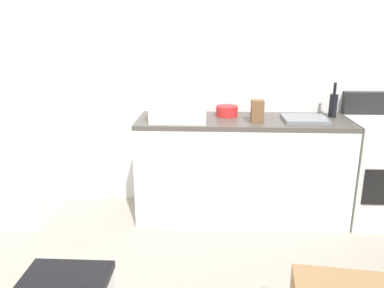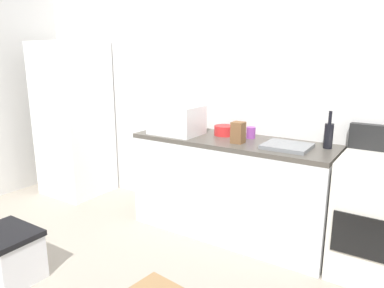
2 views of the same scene
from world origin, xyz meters
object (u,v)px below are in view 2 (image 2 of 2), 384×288
Objects in this scene: wine_bottle at (329,135)px; refrigerator at (74,120)px; microwave at (176,120)px; stove_oven at (379,217)px; coffee_mug at (251,133)px; storage_bin at (8,255)px; mixing_bowl at (224,130)px; knife_block at (238,133)px.

refrigerator is at bearing -176.54° from wine_bottle.
refrigerator is at bearing 178.56° from microwave.
refrigerator is 3.30m from stove_oven.
storage_bin is (-1.16, -1.67, -0.76)m from coffee_mug.
storage_bin is at bearing -137.60° from wine_bottle.
stove_oven is at bearing 34.48° from storage_bin.
storage_bin is at bearing -118.70° from mixing_bowl.
mixing_bowl is (-1.35, 0.10, 0.48)m from stove_oven.
stove_oven reaches higher than mixing_bowl.
stove_oven reaches higher than storage_bin.
wine_bottle is 1.67× the size of knife_block.
coffee_mug is at bearing 4.43° from mixing_bowl.
storage_bin is (-0.49, -1.45, -0.84)m from microwave.
storage_bin is at bearing -55.73° from refrigerator.
wine_bottle reaches higher than knife_block.
wine_bottle is at bearing 1.01° from mixing_bowl.
coffee_mug reaches higher than mixing_bowl.
microwave is 0.65m from knife_block.
microwave is 0.46m from mixing_bowl.
wine_bottle reaches higher than coffee_mug.
microwave is 2.56× the size of knife_block.
coffee_mug is (2.17, 0.18, 0.06)m from refrigerator.
storage_bin is (-2.25, -1.55, -0.27)m from stove_oven.
mixing_bowl is (1.92, 0.16, 0.06)m from refrigerator.
knife_block is at bearing -1.53° from microwave.
knife_block is at bearing -161.53° from wine_bottle.
wine_bottle is 2.60m from storage_bin.
knife_block is at bearing -93.86° from coffee_mug.
microwave is at bearing -1.44° from refrigerator.
stove_oven is 3.67× the size of wine_bottle.
mixing_bowl is at bearing 4.63° from refrigerator.
refrigerator reaches higher than stove_oven.
stove_oven reaches higher than knife_block.
wine_bottle reaches higher than mixing_bowl.
stove_oven is 6.11× the size of knife_block.
wine_bottle is at bearing 42.40° from storage_bin.
coffee_mug is 0.53× the size of mixing_bowl.
wine_bottle is 0.72m from knife_block.
refrigerator reaches higher than knife_block.
coffee_mug is at bearing 55.22° from storage_bin.
knife_block reaches higher than coffee_mug.
stove_oven is (3.27, 0.06, -0.42)m from refrigerator.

